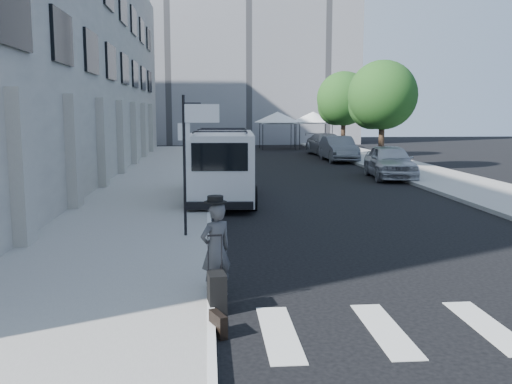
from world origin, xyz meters
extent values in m
plane|color=black|center=(0.00, 0.00, 0.00)|extent=(120.00, 120.00, 0.00)
cube|color=gray|center=(-4.25, 16.00, 0.07)|extent=(4.50, 48.00, 0.15)
cube|color=gray|center=(9.00, 20.00, 0.07)|extent=(4.00, 56.00, 0.15)
cube|color=gray|center=(-11.50, 18.00, 6.00)|extent=(10.00, 44.00, 12.00)
cube|color=slate|center=(2.00, 50.00, 12.50)|extent=(22.00, 12.00, 25.00)
cylinder|color=black|center=(-2.60, 3.20, 1.90)|extent=(0.07, 0.07, 3.50)
cube|color=white|center=(-2.60, 3.22, 2.75)|extent=(0.30, 0.03, 0.42)
cube|color=white|center=(-2.15, 3.20, 3.20)|extent=(0.85, 0.06, 0.45)
cylinder|color=black|center=(7.60, 20.00, 1.40)|extent=(0.32, 0.32, 2.80)
sphere|color=#244616|center=(7.60, 20.00, 4.13)|extent=(3.80, 3.80, 3.80)
sphere|color=#244616|center=(7.20, 20.60, 3.56)|extent=(2.66, 2.66, 2.66)
cylinder|color=black|center=(7.60, 29.00, 1.40)|extent=(0.32, 0.32, 2.80)
sphere|color=#244616|center=(7.60, 29.00, 4.13)|extent=(3.80, 3.80, 3.80)
sphere|color=#244616|center=(7.20, 29.60, 3.56)|extent=(2.66, 2.66, 2.66)
cylinder|color=black|center=(2.60, 36.60, 1.10)|extent=(0.06, 0.06, 2.20)
cylinder|color=black|center=(5.40, 36.60, 1.10)|extent=(0.06, 0.06, 2.20)
cylinder|color=black|center=(2.60, 39.40, 1.10)|extent=(0.06, 0.06, 2.20)
cylinder|color=black|center=(5.40, 39.40, 1.10)|extent=(0.06, 0.06, 2.20)
cube|color=white|center=(4.00, 38.00, 2.25)|extent=(3.00, 3.00, 0.12)
cone|color=white|center=(4.00, 38.00, 2.75)|extent=(4.00, 4.00, 0.90)
cylinder|color=black|center=(5.80, 37.10, 1.10)|extent=(0.06, 0.06, 2.20)
cylinder|color=black|center=(8.60, 37.10, 1.10)|extent=(0.06, 0.06, 2.20)
cylinder|color=black|center=(5.80, 39.90, 1.10)|extent=(0.06, 0.06, 2.20)
cylinder|color=black|center=(8.60, 39.90, 1.10)|extent=(0.06, 0.06, 2.20)
cube|color=white|center=(7.20, 38.50, 2.25)|extent=(3.00, 3.00, 0.12)
cone|color=white|center=(7.20, 38.50, 2.75)|extent=(4.00, 4.00, 0.90)
imported|color=#404042|center=(-1.90, -1.19, 0.84)|extent=(0.73, 0.67, 1.68)
cube|color=black|center=(-1.90, -3.00, 0.17)|extent=(0.27, 0.45, 0.34)
cube|color=black|center=(-1.90, -2.00, 0.32)|extent=(0.33, 0.48, 0.65)
cylinder|color=black|center=(-2.03, -1.81, 0.93)|extent=(0.02, 0.02, 0.62)
cylinder|color=black|center=(-1.81, -1.78, 0.93)|extent=(0.02, 0.02, 0.62)
cube|color=black|center=(-1.92, -1.80, 1.23)|extent=(0.25, 0.06, 0.03)
cube|color=silver|center=(-1.50, 9.50, 1.34)|extent=(2.48, 5.99, 2.29)
cube|color=silver|center=(-1.33, 12.72, 0.82)|extent=(2.12, 1.09, 1.20)
cube|color=black|center=(-1.65, 6.59, 1.85)|extent=(1.75, 0.18, 0.87)
cylinder|color=black|center=(-2.43, 11.63, 0.41)|extent=(0.35, 0.84, 0.83)
cylinder|color=black|center=(-0.36, 11.52, 0.41)|extent=(0.35, 0.84, 0.83)
cylinder|color=black|center=(-2.64, 7.60, 0.41)|extent=(0.35, 0.84, 0.83)
cylinder|color=black|center=(-0.57, 7.49, 0.41)|extent=(0.35, 0.84, 0.83)
imported|color=#A0A2A8|center=(6.80, 15.95, 0.83)|extent=(2.43, 5.04, 1.66)
imported|color=slate|center=(6.48, 25.53, 0.82)|extent=(1.74, 4.95, 1.63)
imported|color=gray|center=(6.80, 30.66, 0.80)|extent=(2.75, 5.72, 1.61)
camera|label=1|loc=(-2.02, -10.98, 3.26)|focal=40.00mm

